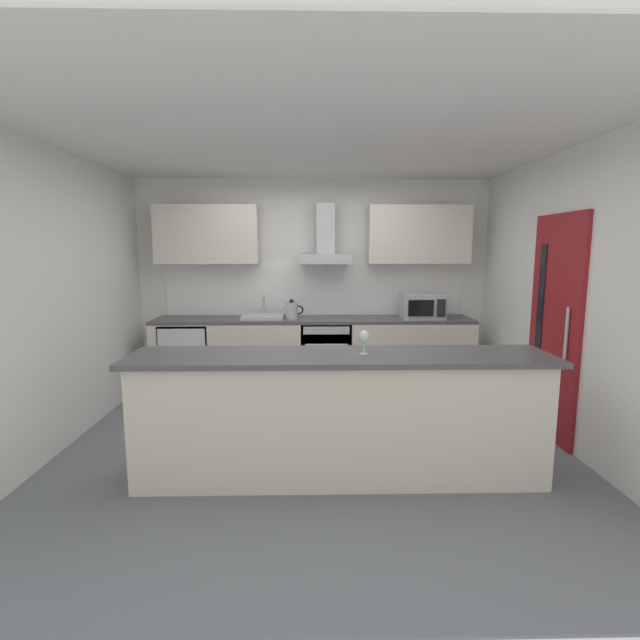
{
  "coord_description": "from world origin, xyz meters",
  "views": [
    {
      "loc": [
        -0.04,
        -4.17,
        1.73
      ],
      "look_at": [
        0.06,
        0.34,
        1.05
      ],
      "focal_mm": 26.24,
      "sensor_mm": 36.0,
      "label": 1
    }
  ],
  "objects_px": {
    "range_hood": "(325,245)",
    "wine_glass": "(364,338)",
    "oven": "(326,354)",
    "refrigerator": "(189,357)",
    "kettle": "(292,310)",
    "sink": "(263,316)",
    "microwave": "(422,306)"
  },
  "relations": [
    {
      "from": "range_hood",
      "to": "wine_glass",
      "type": "height_order",
      "value": "range_hood"
    },
    {
      "from": "oven",
      "to": "refrigerator",
      "type": "bearing_deg",
      "value": -179.91
    },
    {
      "from": "oven",
      "to": "refrigerator",
      "type": "xyz_separation_m",
      "value": [
        -1.68,
        -0.0,
        -0.03
      ]
    },
    {
      "from": "kettle",
      "to": "wine_glass",
      "type": "bearing_deg",
      "value": -74.51
    },
    {
      "from": "sink",
      "to": "wine_glass",
      "type": "relative_size",
      "value": 2.81
    },
    {
      "from": "refrigerator",
      "to": "microwave",
      "type": "distance_m",
      "value": 2.93
    },
    {
      "from": "refrigerator",
      "to": "range_hood",
      "type": "distance_m",
      "value": 2.17
    },
    {
      "from": "refrigerator",
      "to": "range_hood",
      "type": "height_order",
      "value": "range_hood"
    },
    {
      "from": "refrigerator",
      "to": "kettle",
      "type": "xyz_separation_m",
      "value": [
        1.27,
        -0.03,
        0.58
      ]
    },
    {
      "from": "kettle",
      "to": "oven",
      "type": "bearing_deg",
      "value": 4.67
    },
    {
      "from": "sink",
      "to": "kettle",
      "type": "distance_m",
      "value": 0.36
    },
    {
      "from": "oven",
      "to": "wine_glass",
      "type": "xyz_separation_m",
      "value": [
        0.21,
        -2.27,
        0.63
      ]
    },
    {
      "from": "wine_glass",
      "to": "refrigerator",
      "type": "bearing_deg",
      "value": 129.8
    },
    {
      "from": "microwave",
      "to": "sink",
      "type": "relative_size",
      "value": 1.0
    },
    {
      "from": "oven",
      "to": "wine_glass",
      "type": "distance_m",
      "value": 2.37
    },
    {
      "from": "kettle",
      "to": "microwave",
      "type": "bearing_deg",
      "value": 0.21
    },
    {
      "from": "oven",
      "to": "wine_glass",
      "type": "bearing_deg",
      "value": -84.77
    },
    {
      "from": "sink",
      "to": "kettle",
      "type": "bearing_deg",
      "value": -7.25
    },
    {
      "from": "refrigerator",
      "to": "kettle",
      "type": "height_order",
      "value": "kettle"
    },
    {
      "from": "oven",
      "to": "range_hood",
      "type": "bearing_deg",
      "value": 90.0
    },
    {
      "from": "kettle",
      "to": "range_hood",
      "type": "distance_m",
      "value": 0.9
    },
    {
      "from": "oven",
      "to": "kettle",
      "type": "relative_size",
      "value": 2.77
    },
    {
      "from": "refrigerator",
      "to": "range_hood",
      "type": "bearing_deg",
      "value": 4.49
    },
    {
      "from": "oven",
      "to": "refrigerator",
      "type": "relative_size",
      "value": 0.94
    },
    {
      "from": "microwave",
      "to": "oven",
      "type": "bearing_deg",
      "value": 178.64
    },
    {
      "from": "microwave",
      "to": "wine_glass",
      "type": "xyz_separation_m",
      "value": [
        -0.97,
        -2.24,
        0.04
      ]
    },
    {
      "from": "microwave",
      "to": "kettle",
      "type": "relative_size",
      "value": 1.73
    },
    {
      "from": "sink",
      "to": "kettle",
      "type": "height_order",
      "value": "sink"
    },
    {
      "from": "refrigerator",
      "to": "kettle",
      "type": "distance_m",
      "value": 1.4
    },
    {
      "from": "sink",
      "to": "range_hood",
      "type": "height_order",
      "value": "range_hood"
    },
    {
      "from": "range_hood",
      "to": "wine_glass",
      "type": "xyz_separation_m",
      "value": [
        0.21,
        -2.4,
        -0.7
      ]
    },
    {
      "from": "oven",
      "to": "range_hood",
      "type": "xyz_separation_m",
      "value": [
        0.0,
        0.13,
        1.33
      ]
    }
  ]
}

